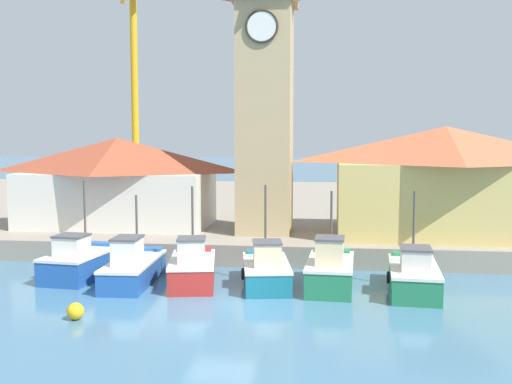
{
  "coord_description": "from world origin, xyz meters",
  "views": [
    {
      "loc": [
        3.94,
        -21.43,
        6.41
      ],
      "look_at": [
        0.23,
        8.84,
        3.5
      ],
      "focal_mm": 42.0,
      "sensor_mm": 36.0,
      "label": 1
    }
  ],
  "objects_px": {
    "clock_tower": "(265,89)",
    "port_crane_near": "(135,107)",
    "fishing_boat_mid_right": "(414,275)",
    "warehouse_right": "(445,180)",
    "fishing_boat_left_outer": "(133,267)",
    "fishing_boat_left_inner": "(192,268)",
    "fishing_boat_center": "(330,270)",
    "fishing_boat_far_left": "(80,262)",
    "fishing_boat_mid_left": "(266,270)",
    "warehouse_left": "(118,181)",
    "mooring_buoy": "(75,311)"
  },
  "relations": [
    {
      "from": "fishing_boat_mid_right",
      "to": "warehouse_left",
      "type": "height_order",
      "value": "warehouse_left"
    },
    {
      "from": "warehouse_left",
      "to": "port_crane_near",
      "type": "bearing_deg",
      "value": 103.77
    },
    {
      "from": "fishing_boat_mid_right",
      "to": "clock_tower",
      "type": "bearing_deg",
      "value": 132.03
    },
    {
      "from": "fishing_boat_mid_right",
      "to": "warehouse_right",
      "type": "relative_size",
      "value": 0.41
    },
    {
      "from": "fishing_boat_far_left",
      "to": "port_crane_near",
      "type": "relative_size",
      "value": 0.22
    },
    {
      "from": "warehouse_right",
      "to": "mooring_buoy",
      "type": "height_order",
      "value": "warehouse_right"
    },
    {
      "from": "fishing_boat_left_inner",
      "to": "fishing_boat_center",
      "type": "distance_m",
      "value": 5.87
    },
    {
      "from": "fishing_boat_left_outer",
      "to": "mooring_buoy",
      "type": "relative_size",
      "value": 8.27
    },
    {
      "from": "fishing_boat_center",
      "to": "fishing_boat_mid_right",
      "type": "xyz_separation_m",
      "value": [
        3.39,
        -0.21,
        -0.08
      ]
    },
    {
      "from": "fishing_boat_far_left",
      "to": "clock_tower",
      "type": "distance_m",
      "value": 13.17
    },
    {
      "from": "fishing_boat_far_left",
      "to": "warehouse_left",
      "type": "height_order",
      "value": "warehouse_left"
    },
    {
      "from": "fishing_boat_left_inner",
      "to": "fishing_boat_mid_left",
      "type": "height_order",
      "value": "fishing_boat_mid_left"
    },
    {
      "from": "fishing_boat_mid_right",
      "to": "warehouse_left",
      "type": "distance_m",
      "value": 18.63
    },
    {
      "from": "fishing_boat_mid_right",
      "to": "fishing_boat_left_outer",
      "type": "bearing_deg",
      "value": -179.91
    },
    {
      "from": "fishing_boat_left_outer",
      "to": "fishing_boat_left_inner",
      "type": "relative_size",
      "value": 1.13
    },
    {
      "from": "fishing_boat_center",
      "to": "port_crane_near",
      "type": "bearing_deg",
      "value": 125.3
    },
    {
      "from": "fishing_boat_mid_left",
      "to": "fishing_boat_center",
      "type": "xyz_separation_m",
      "value": [
        2.7,
        -0.05,
        0.08
      ]
    },
    {
      "from": "clock_tower",
      "to": "warehouse_right",
      "type": "bearing_deg",
      "value": 3.34
    },
    {
      "from": "fishing_boat_left_outer",
      "to": "port_crane_near",
      "type": "bearing_deg",
      "value": 107.84
    },
    {
      "from": "fishing_boat_far_left",
      "to": "warehouse_left",
      "type": "xyz_separation_m",
      "value": [
        -1.3,
        8.61,
        2.99
      ]
    },
    {
      "from": "fishing_boat_center",
      "to": "warehouse_right",
      "type": "height_order",
      "value": "warehouse_right"
    },
    {
      "from": "fishing_boat_left_inner",
      "to": "mooring_buoy",
      "type": "distance_m",
      "value": 6.06
    },
    {
      "from": "clock_tower",
      "to": "port_crane_near",
      "type": "height_order",
      "value": "port_crane_near"
    },
    {
      "from": "mooring_buoy",
      "to": "port_crane_near",
      "type": "bearing_deg",
      "value": 103.98
    },
    {
      "from": "fishing_boat_mid_left",
      "to": "fishing_boat_center",
      "type": "height_order",
      "value": "fishing_boat_mid_left"
    },
    {
      "from": "fishing_boat_center",
      "to": "clock_tower",
      "type": "height_order",
      "value": "clock_tower"
    },
    {
      "from": "mooring_buoy",
      "to": "clock_tower",
      "type": "bearing_deg",
      "value": 67.91
    },
    {
      "from": "fishing_boat_left_inner",
      "to": "port_crane_near",
      "type": "distance_m",
      "value": 25.54
    },
    {
      "from": "fishing_boat_mid_right",
      "to": "warehouse_right",
      "type": "bearing_deg",
      "value": 72.11
    },
    {
      "from": "fishing_boat_mid_left",
      "to": "mooring_buoy",
      "type": "height_order",
      "value": "fishing_boat_mid_left"
    },
    {
      "from": "fishing_boat_left_inner",
      "to": "clock_tower",
      "type": "bearing_deg",
      "value": 73.2
    },
    {
      "from": "fishing_boat_left_inner",
      "to": "clock_tower",
      "type": "xyz_separation_m",
      "value": [
        2.3,
        7.63,
        8.15
      ]
    },
    {
      "from": "fishing_boat_left_outer",
      "to": "warehouse_left",
      "type": "distance_m",
      "value": 10.58
    },
    {
      "from": "fishing_boat_center",
      "to": "fishing_boat_left_inner",
      "type": "bearing_deg",
      "value": -178.86
    },
    {
      "from": "fishing_boat_left_outer",
      "to": "warehouse_right",
      "type": "height_order",
      "value": "warehouse_right"
    },
    {
      "from": "fishing_boat_left_outer",
      "to": "fishing_boat_mid_right",
      "type": "relative_size",
      "value": 1.03
    },
    {
      "from": "warehouse_left",
      "to": "warehouse_right",
      "type": "distance_m",
      "value": 18.56
    },
    {
      "from": "fishing_boat_left_outer",
      "to": "fishing_boat_center",
      "type": "distance_m",
      "value": 8.47
    },
    {
      "from": "fishing_boat_left_inner",
      "to": "fishing_boat_mid_right",
      "type": "height_order",
      "value": "fishing_boat_left_inner"
    },
    {
      "from": "warehouse_right",
      "to": "mooring_buoy",
      "type": "xyz_separation_m",
      "value": [
        -14.87,
        -13.47,
        -3.73
      ]
    },
    {
      "from": "fishing_boat_center",
      "to": "clock_tower",
      "type": "distance_m",
      "value": 11.61
    },
    {
      "from": "warehouse_left",
      "to": "port_crane_near",
      "type": "xyz_separation_m",
      "value": [
        -3.19,
        13.01,
        4.95
      ]
    },
    {
      "from": "fishing_boat_mid_left",
      "to": "port_crane_near",
      "type": "bearing_deg",
      "value": 120.43
    },
    {
      "from": "fishing_boat_mid_left",
      "to": "warehouse_right",
      "type": "bearing_deg",
      "value": 42.45
    },
    {
      "from": "fishing_boat_center",
      "to": "port_crane_near",
      "type": "xyz_separation_m",
      "value": [
        -15.65,
        22.1,
        7.89
      ]
    },
    {
      "from": "fishing_boat_left_outer",
      "to": "warehouse_left",
      "type": "bearing_deg",
      "value": 113.21
    },
    {
      "from": "fishing_boat_left_outer",
      "to": "fishing_boat_center",
      "type": "bearing_deg",
      "value": 1.53
    },
    {
      "from": "fishing_boat_far_left",
      "to": "fishing_boat_mid_left",
      "type": "bearing_deg",
      "value": -2.92
    },
    {
      "from": "fishing_boat_left_inner",
      "to": "warehouse_right",
      "type": "distance_m",
      "value": 14.84
    },
    {
      "from": "fishing_boat_left_inner",
      "to": "warehouse_right",
      "type": "relative_size",
      "value": 0.37
    }
  ]
}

